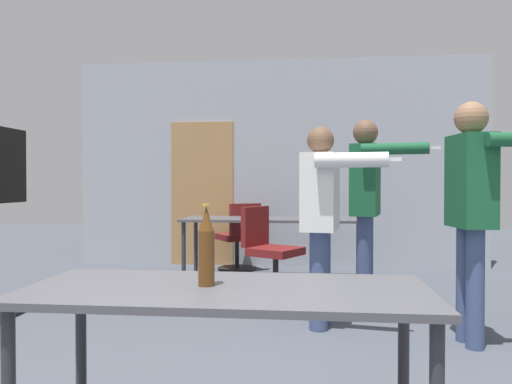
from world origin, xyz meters
TOP-DOWN VIEW (x-y plane):
  - back_wall at (-0.03, 5.59)m, footprint 5.78×0.12m
  - conference_table_near at (0.10, 0.47)m, footprint 1.62×0.70m
  - conference_table_far at (0.01, 4.46)m, footprint 2.18×0.75m
  - person_left_plaid at (0.53, 2.57)m, footprint 0.74×0.77m
  - person_center_tall at (1.60, 2.23)m, footprint 0.83×0.60m
  - person_far_watching at (0.98, 3.36)m, footprint 0.77×0.77m
  - office_chair_far_right at (0.02, 3.71)m, footprint 0.67×0.65m
  - office_chair_near_pushed at (-0.50, 5.10)m, footprint 0.66×0.68m
  - beer_bottle at (0.01, 0.49)m, footprint 0.07×0.07m

SIDE VIEW (x-z plane):
  - office_chair_near_pushed at x=-0.50m, z-range -0.03..0.87m
  - office_chair_far_right at x=0.02m, z-range -0.03..0.89m
  - conference_table_near at x=0.10m, z-range 0.29..1.05m
  - conference_table_far at x=0.01m, z-range 0.31..1.06m
  - beer_bottle at x=0.01m, z-range 0.74..1.08m
  - person_left_plaid at x=0.53m, z-range 0.16..1.78m
  - person_center_tall at x=1.60m, z-range 0.19..1.95m
  - person_far_watching at x=0.98m, z-range 0.19..1.97m
  - back_wall at x=-0.03m, z-range -0.01..2.91m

